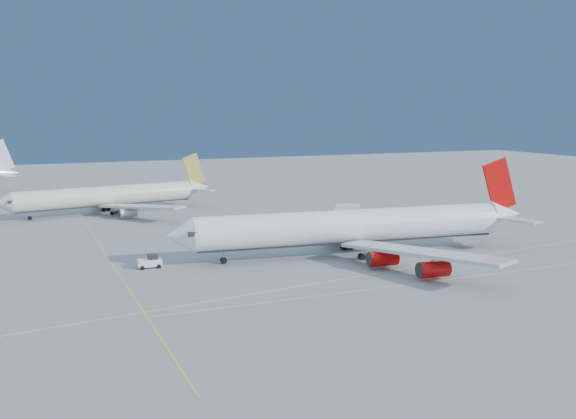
% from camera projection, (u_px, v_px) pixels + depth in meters
% --- Properties ---
extents(ground, '(500.00, 500.00, 0.00)m').
position_uv_depth(ground, '(358.00, 266.00, 113.85)').
color(ground, slate).
rests_on(ground, ground).
extents(taxiway_lines, '(118.86, 140.00, 0.02)m').
position_uv_depth(taxiway_lines, '(268.00, 266.00, 113.89)').
color(taxiway_lines, yellow).
rests_on(taxiway_lines, ground).
extents(airliner_virgin, '(72.85, 65.07, 17.97)m').
position_uv_depth(airliner_virgin, '(359.00, 226.00, 122.17)').
color(airliner_virgin, white).
rests_on(airliner_virgin, ground).
extents(airliner_etihad, '(58.05, 53.04, 15.20)m').
position_uv_depth(airliner_etihad, '(111.00, 196.00, 171.33)').
color(airliner_etihad, beige).
rests_on(airliner_etihad, ground).
extents(pushback_tug, '(4.13, 2.56, 2.31)m').
position_uv_depth(pushback_tug, '(150.00, 262.00, 112.33)').
color(pushback_tug, white).
rests_on(pushback_tug, ground).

